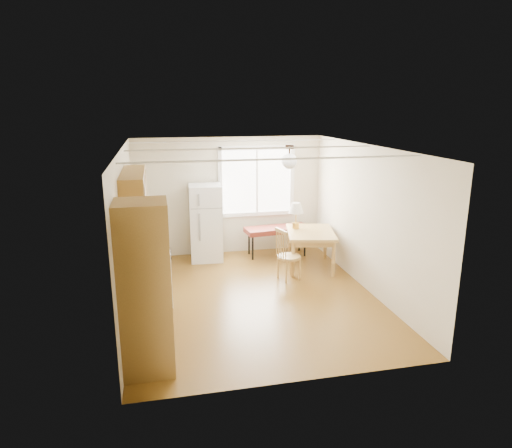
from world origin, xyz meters
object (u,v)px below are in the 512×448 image
object	(u,v)px
refrigerator	(206,223)
dining_table	(311,236)
chair	(285,252)
bench	(277,230)

from	to	relation	value
refrigerator	dining_table	bearing A→B (deg)	-22.09
refrigerator	chair	bearing A→B (deg)	-46.23
bench	refrigerator	bearing A→B (deg)	171.23
dining_table	bench	bearing A→B (deg)	129.48
dining_table	chair	distance (m)	0.89
dining_table	chair	size ratio (longest dim) A/B	1.40
bench	chair	xyz separation A→B (m)	(-0.24, -1.44, -0.00)
refrigerator	dining_table	distance (m)	2.17
refrigerator	chair	world-z (taller)	refrigerator
refrigerator	dining_table	xyz separation A→B (m)	(1.95, -0.95, -0.15)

